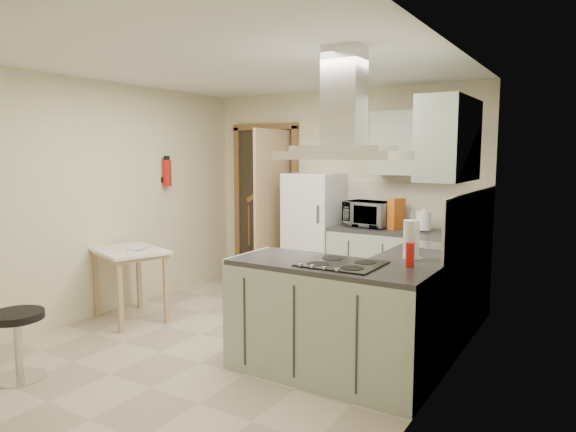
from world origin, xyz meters
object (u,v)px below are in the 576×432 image
Objects in this scene: peninsula at (330,320)px; extractor_hood at (343,155)px; stool at (18,345)px; fridge at (314,235)px; bentwood_chair at (259,252)px; microwave at (369,214)px; drop_leaf_table at (130,284)px.

peninsula is 1.72× the size of extractor_hood.
stool is (-2.01, -1.31, -0.18)m from peninsula.
bentwood_chair is (-0.88, 0.09, -0.32)m from fridge.
fridge is 0.94m from bentwood_chair.
fridge is 1.72× the size of bentwood_chair.
bentwood_chair is at bearing 136.80° from extractor_hood.
stool is 3.73m from microwave.
microwave is at bearing 107.41° from extractor_hood.
extractor_hood is at bearing -33.98° from bentwood_chair.
microwave is at bearing 104.80° from peninsula.
extractor_hood is at bearing 0.00° from peninsula.
peninsula is (1.22, -1.98, -0.30)m from fridge.
stool is at bearing -103.45° from fridge.
fridge reaches higher than drop_leaf_table.
peninsula is at bearing -58.26° from fridge.
fridge is 2.57m from extractor_hood.
fridge is at bearing 121.74° from peninsula.
bentwood_chair is (-2.10, 2.07, -0.02)m from peninsula.
fridge is 2.22m from drop_leaf_table.
microwave is at bearing 66.13° from stool.
drop_leaf_table is at bearing -122.69° from fridge.
peninsula is 1.78× the size of bentwood_chair.
extractor_hood is (0.10, 0.00, 1.27)m from peninsula.
extractor_hood is 2.85m from drop_leaf_table.
fridge is 1.88× the size of drop_leaf_table.
stool is (0.09, -3.38, -0.17)m from bentwood_chair.
extractor_hood is 2.88m from stool.
drop_leaf_table is (-2.41, 0.14, -0.08)m from peninsula.
microwave is (0.69, 0.05, 0.30)m from fridge.
microwave is at bearing 64.38° from drop_leaf_table.
stool is (0.39, -1.45, -0.11)m from drop_leaf_table.
drop_leaf_table is (-1.18, -1.84, -0.38)m from fridge.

